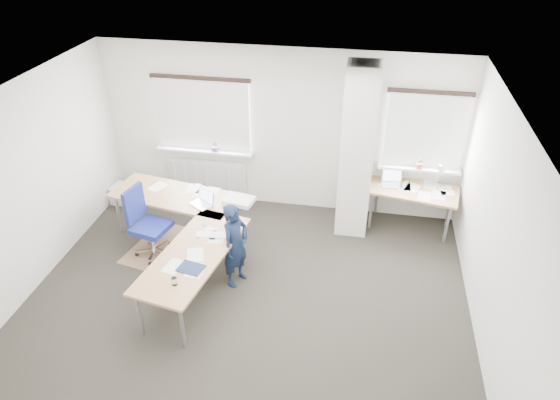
% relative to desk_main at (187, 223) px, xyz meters
% --- Properties ---
extents(ground, '(6.00, 6.00, 0.00)m').
position_rel_desk_main_xyz_m(ground, '(1.02, -0.63, -0.69)').
color(ground, black).
rests_on(ground, ground).
extents(room_shell, '(6.04, 5.04, 2.82)m').
position_rel_desk_main_xyz_m(room_shell, '(1.20, -0.17, 1.05)').
color(room_shell, beige).
rests_on(room_shell, ground).
extents(floor_mat, '(1.65, 1.48, 0.01)m').
position_rel_desk_main_xyz_m(floor_mat, '(-0.28, 0.19, -0.69)').
color(floor_mat, '#836047').
rests_on(floor_mat, ground).
extents(white_crate, '(0.55, 0.40, 0.32)m').
position_rel_desk_main_xyz_m(white_crate, '(-1.68, 1.42, -0.53)').
color(white_crate, white).
rests_on(white_crate, ground).
extents(desk_main, '(2.40, 2.98, 0.96)m').
position_rel_desk_main_xyz_m(desk_main, '(0.00, 0.00, 0.00)').
color(desk_main, '#9D6F44').
rests_on(desk_main, ground).
extents(desk_side, '(1.50, 0.93, 1.22)m').
position_rel_desk_main_xyz_m(desk_side, '(3.27, 1.53, -0.01)').
color(desk_side, '#9D6F44').
rests_on(desk_side, ground).
extents(task_chair, '(0.62, 0.61, 1.13)m').
position_rel_desk_main_xyz_m(task_chair, '(-0.65, 0.08, -0.38)').
color(task_chair, navy).
rests_on(task_chair, ground).
extents(person, '(0.47, 0.55, 1.28)m').
position_rel_desk_main_xyz_m(person, '(0.80, -0.32, -0.05)').
color(person, '#101B31').
rests_on(person, ground).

